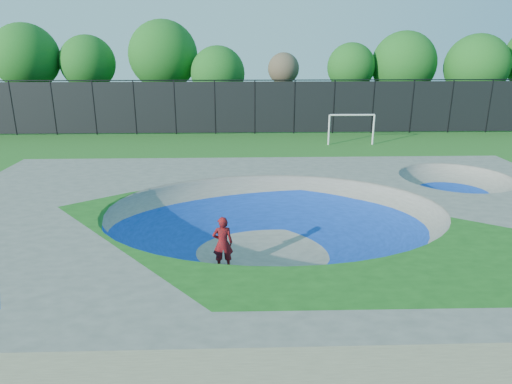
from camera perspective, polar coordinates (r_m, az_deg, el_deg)
ground at (r=15.16m, az=2.21°, el=-7.44°), size 120.00×120.00×0.00m
skate_deck at (r=14.85m, az=2.24°, el=-4.83°), size 22.00×14.00×1.50m
skater at (r=13.74m, az=-4.18°, el=-6.40°), size 0.64×0.45×1.68m
skateboard at (r=14.10m, az=-4.10°, el=-9.43°), size 0.79×0.28×0.05m
soccer_goal at (r=31.69m, az=11.87°, el=8.37°), size 3.15×0.12×2.08m
fence at (r=34.96m, az=-0.16°, el=10.69°), size 48.09×0.09×4.04m
treeline at (r=39.70m, az=0.01°, el=16.04°), size 53.82×7.61×8.58m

